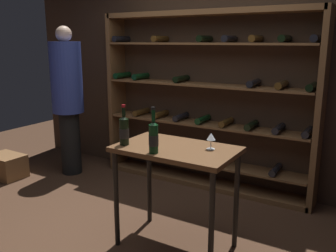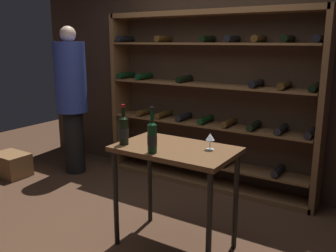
{
  "view_description": "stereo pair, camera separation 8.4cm",
  "coord_description": "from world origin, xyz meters",
  "px_view_note": "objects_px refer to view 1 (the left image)",
  "views": [
    {
      "loc": [
        1.8,
        -2.47,
        1.76
      ],
      "look_at": [
        0.19,
        0.21,
        1.02
      ],
      "focal_mm": 38.9,
      "sensor_mm": 36.0,
      "label": 1
    },
    {
      "loc": [
        1.87,
        -2.42,
        1.76
      ],
      "look_at": [
        0.19,
        0.21,
        1.02
      ],
      "focal_mm": 38.9,
      "sensor_mm": 36.0,
      "label": 2
    }
  ],
  "objects_px": {
    "person_guest_khaki": "(67,94)",
    "wine_bottle_black_capsule": "(124,130)",
    "wine_bottle_red_label": "(154,137)",
    "wine_glass_stemmed_left": "(211,138)",
    "tasting_table": "(176,161)",
    "wine_rack": "(204,102)",
    "wine_crate": "(7,166)"
  },
  "relations": [
    {
      "from": "wine_glass_stemmed_left",
      "to": "wine_bottle_black_capsule",
      "type": "bearing_deg",
      "value": -159.74
    },
    {
      "from": "person_guest_khaki",
      "to": "wine_crate",
      "type": "bearing_deg",
      "value": -85.52
    },
    {
      "from": "wine_bottle_red_label",
      "to": "wine_glass_stemmed_left",
      "type": "xyz_separation_m",
      "value": [
        0.34,
        0.32,
        -0.03
      ]
    },
    {
      "from": "tasting_table",
      "to": "wine_bottle_black_capsule",
      "type": "bearing_deg",
      "value": -158.26
    },
    {
      "from": "wine_rack",
      "to": "wine_glass_stemmed_left",
      "type": "distance_m",
      "value": 1.47
    },
    {
      "from": "wine_crate",
      "to": "wine_bottle_red_label",
      "type": "relative_size",
      "value": 1.31
    },
    {
      "from": "tasting_table",
      "to": "wine_bottle_black_capsule",
      "type": "relative_size",
      "value": 2.9
    },
    {
      "from": "wine_rack",
      "to": "wine_bottle_black_capsule",
      "type": "relative_size",
      "value": 7.81
    },
    {
      "from": "wine_bottle_red_label",
      "to": "wine_glass_stemmed_left",
      "type": "relative_size",
      "value": 2.68
    },
    {
      "from": "person_guest_khaki",
      "to": "wine_bottle_black_capsule",
      "type": "relative_size",
      "value": 5.66
    },
    {
      "from": "tasting_table",
      "to": "wine_bottle_black_capsule",
      "type": "xyz_separation_m",
      "value": [
        -0.41,
        -0.16,
        0.24
      ]
    },
    {
      "from": "wine_rack",
      "to": "wine_glass_stemmed_left",
      "type": "xyz_separation_m",
      "value": [
        0.69,
        -1.3,
        -0.04
      ]
    },
    {
      "from": "person_guest_khaki",
      "to": "wine_glass_stemmed_left",
      "type": "bearing_deg",
      "value": 34.08
    },
    {
      "from": "wine_rack",
      "to": "wine_glass_stemmed_left",
      "type": "bearing_deg",
      "value": -62.04
    },
    {
      "from": "wine_crate",
      "to": "wine_bottle_black_capsule",
      "type": "xyz_separation_m",
      "value": [
        2.33,
        -0.45,
        0.88
      ]
    },
    {
      "from": "wine_glass_stemmed_left",
      "to": "person_guest_khaki",
      "type": "bearing_deg",
      "value": 162.38
    },
    {
      "from": "wine_rack",
      "to": "wine_crate",
      "type": "distance_m",
      "value": 2.72
    },
    {
      "from": "wine_bottle_black_capsule",
      "to": "tasting_table",
      "type": "bearing_deg",
      "value": 21.74
    },
    {
      "from": "tasting_table",
      "to": "wine_crate",
      "type": "distance_m",
      "value": 2.82
    },
    {
      "from": "tasting_table",
      "to": "wine_bottle_black_capsule",
      "type": "distance_m",
      "value": 0.5
    },
    {
      "from": "tasting_table",
      "to": "wine_glass_stemmed_left",
      "type": "height_order",
      "value": "wine_glass_stemmed_left"
    },
    {
      "from": "wine_bottle_red_label",
      "to": "wine_glass_stemmed_left",
      "type": "bearing_deg",
      "value": 42.8
    },
    {
      "from": "wine_rack",
      "to": "tasting_table",
      "type": "bearing_deg",
      "value": -73.2
    },
    {
      "from": "wine_rack",
      "to": "person_guest_khaki",
      "type": "height_order",
      "value": "wine_rack"
    },
    {
      "from": "wine_rack",
      "to": "wine_bottle_black_capsule",
      "type": "distance_m",
      "value": 1.55
    },
    {
      "from": "wine_crate",
      "to": "wine_glass_stemmed_left",
      "type": "height_order",
      "value": "wine_glass_stemmed_left"
    },
    {
      "from": "tasting_table",
      "to": "wine_glass_stemmed_left",
      "type": "xyz_separation_m",
      "value": [
        0.27,
        0.09,
        0.22
      ]
    },
    {
      "from": "wine_glass_stemmed_left",
      "to": "wine_bottle_red_label",
      "type": "bearing_deg",
      "value": -137.2
    },
    {
      "from": "wine_rack",
      "to": "tasting_table",
      "type": "height_order",
      "value": "wine_rack"
    },
    {
      "from": "person_guest_khaki",
      "to": "wine_crate",
      "type": "xyz_separation_m",
      "value": [
        -0.61,
        -0.57,
        -0.93
      ]
    },
    {
      "from": "wine_bottle_black_capsule",
      "to": "person_guest_khaki",
      "type": "bearing_deg",
      "value": 149.42
    },
    {
      "from": "wine_rack",
      "to": "wine_crate",
      "type": "height_order",
      "value": "wine_rack"
    }
  ]
}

